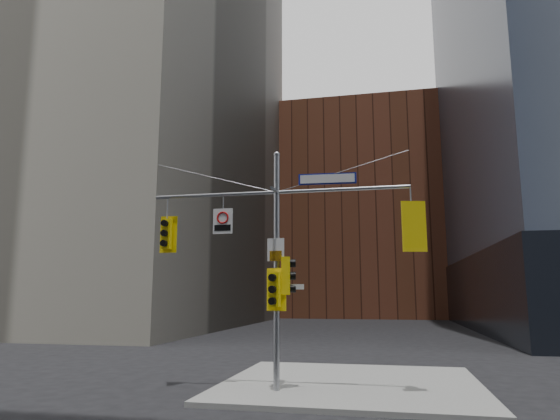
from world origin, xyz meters
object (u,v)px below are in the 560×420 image
at_px(signal_assembly, 277,243).
at_px(street_sign_blade, 327,179).
at_px(traffic_light_pole_front, 275,289).
at_px(regulatory_sign_arm, 223,220).
at_px(traffic_light_pole_side, 287,276).
at_px(traffic_light_east_arm, 412,227).
at_px(traffic_light_west_arm, 167,234).

distance_m(signal_assembly, street_sign_blade, 2.49).
height_order(traffic_light_pole_front, street_sign_blade, street_sign_blade).
distance_m(signal_assembly, traffic_light_pole_front, 1.41).
bearing_deg(street_sign_blade, regulatory_sign_arm, 177.03).
xyz_separation_m(traffic_light_pole_side, street_sign_blade, (1.25, -0.01, 2.91)).
relative_size(signal_assembly, traffic_light_pole_side, 7.13).
bearing_deg(traffic_light_pole_side, traffic_light_east_arm, -100.36).
distance_m(traffic_light_east_arm, traffic_light_pole_side, 3.91).
distance_m(traffic_light_west_arm, traffic_light_pole_front, 4.03).
xyz_separation_m(street_sign_blade, regulatory_sign_arm, (-3.30, -0.02, -1.17)).
xyz_separation_m(traffic_light_pole_side, traffic_light_pole_front, (-0.33, -0.28, -0.40)).
bearing_deg(signal_assembly, traffic_light_east_arm, 0.00).
height_order(traffic_light_west_arm, traffic_light_pole_side, traffic_light_west_arm).
distance_m(traffic_light_east_arm, traffic_light_pole_front, 4.38).
height_order(signal_assembly, street_sign_blade, signal_assembly).
bearing_deg(traffic_light_west_arm, street_sign_blade, -1.24).
height_order(traffic_light_east_arm, traffic_light_pole_side, traffic_light_east_arm).
bearing_deg(regulatory_sign_arm, traffic_light_east_arm, 1.19).
distance_m(traffic_light_pole_front, regulatory_sign_arm, 2.76).
bearing_deg(street_sign_blade, signal_assembly, 176.74).
xyz_separation_m(signal_assembly, traffic_light_pole_side, (0.33, 0.02, -0.98)).
bearing_deg(traffic_light_pole_front, traffic_light_east_arm, 10.62).
distance_m(street_sign_blade, regulatory_sign_arm, 3.50).
relative_size(traffic_light_pole_front, street_sign_blade, 0.72).
relative_size(traffic_light_east_arm, traffic_light_pole_side, 1.29).
relative_size(traffic_light_pole_side, regulatory_sign_arm, 1.41).
height_order(traffic_light_east_arm, regulatory_sign_arm, regulatory_sign_arm).
bearing_deg(signal_assembly, traffic_light_west_arm, 179.80).
xyz_separation_m(traffic_light_pole_front, regulatory_sign_arm, (-1.72, 0.25, 2.14)).
relative_size(traffic_light_east_arm, regulatory_sign_arm, 1.82).
bearing_deg(traffic_light_pole_front, traffic_light_pole_side, 47.71).
relative_size(street_sign_blade, regulatory_sign_arm, 2.20).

